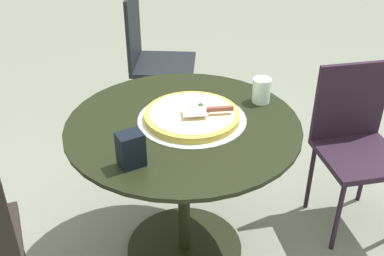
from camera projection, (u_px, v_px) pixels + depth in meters
The scene contains 8 objects.
ground_plane at pixel (185, 248), 2.29m from camera, with size 10.00×10.00×0.00m, color slate.
patio_table at pixel (184, 162), 2.01m from camera, with size 0.98×0.98×0.73m.
pizza_on_tray at pixel (192, 116), 1.92m from camera, with size 0.46×0.46×0.05m.
pizza_server at pixel (208, 110), 1.88m from camera, with size 0.21×0.15×0.02m.
drinking_cup at pixel (261, 90), 2.04m from camera, with size 0.08×0.08×0.11m, color silver.
napkin_dispenser at pixel (131, 150), 1.62m from camera, with size 0.09×0.07×0.13m, color black.
patio_chair_near at pixel (355, 138), 2.25m from camera, with size 0.52×0.52×0.84m.
patio_chair_corner at pixel (151, 52), 3.12m from camera, with size 0.53×0.53×0.91m.
Camera 1 is at (0.66, -1.50, 1.70)m, focal length 43.07 mm.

